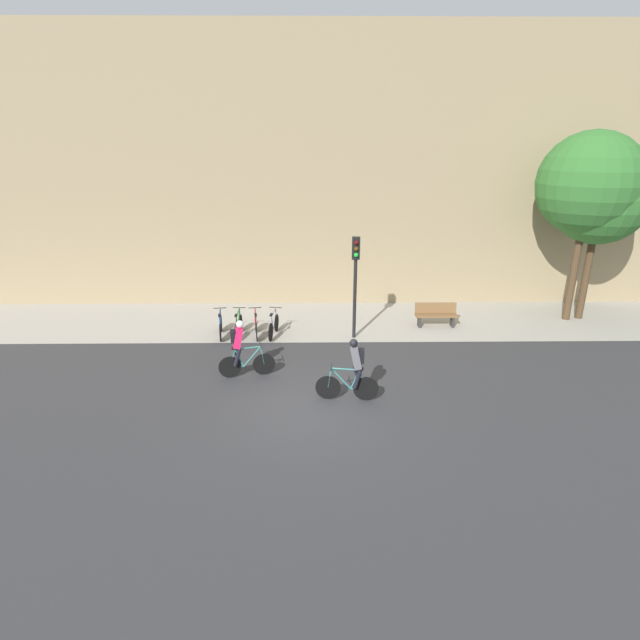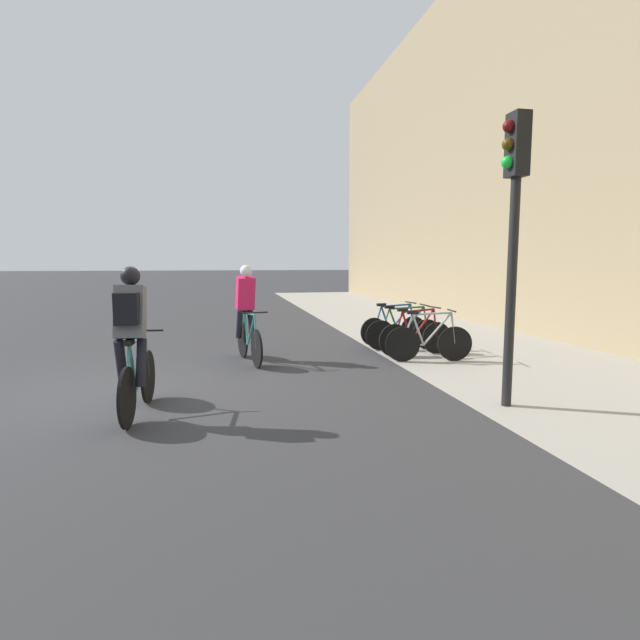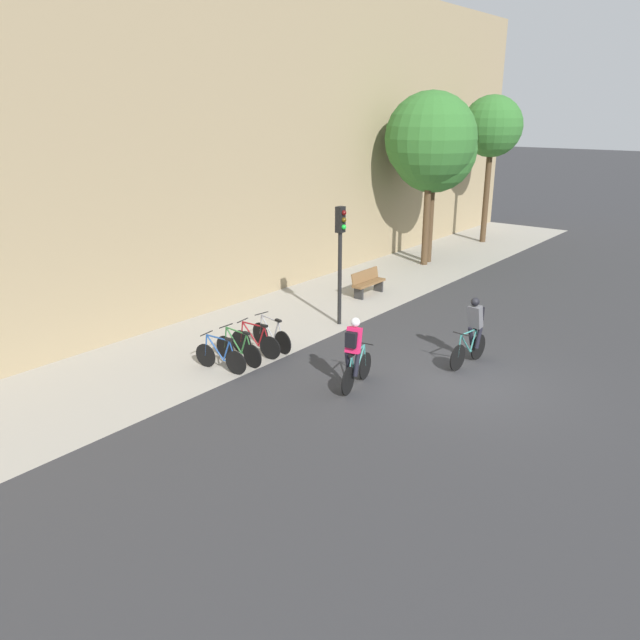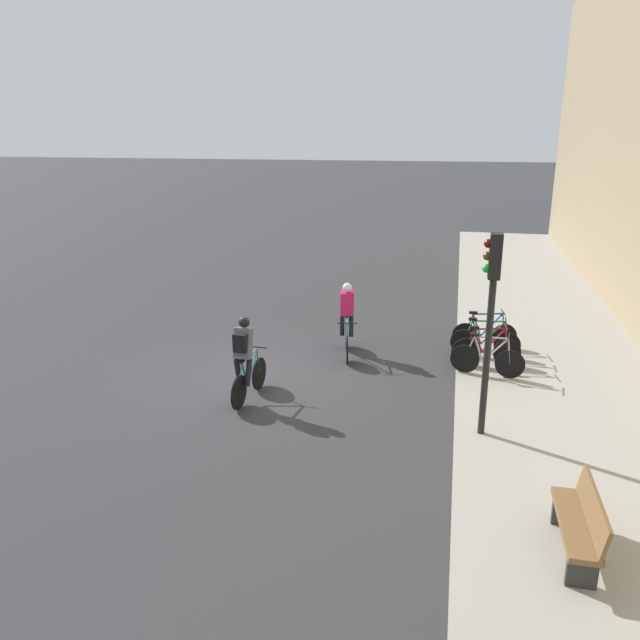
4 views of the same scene
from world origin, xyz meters
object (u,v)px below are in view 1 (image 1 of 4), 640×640
object	(u,v)px
parked_bike_2	(256,326)
parked_bike_3	(274,326)
cyclist_grey	(354,368)
parked_bike_0	(221,326)
cyclist_pink	(241,347)
parked_bike_1	(238,326)
bench	(436,314)
traffic_light_pole	(355,269)

from	to	relation	value
parked_bike_2	parked_bike_3	xyz separation A→B (m)	(0.63, -0.00, 0.00)
cyclist_grey	parked_bike_0	xyz separation A→B (m)	(-4.41, 4.76, -0.56)
cyclist_grey	cyclist_pink	bearing A→B (deg)	155.43
parked_bike_1	bench	world-z (taller)	parked_bike_1
cyclist_grey	parked_bike_2	xyz separation A→B (m)	(-3.14, 4.76, -0.56)
cyclist_pink	cyclist_grey	xyz separation A→B (m)	(3.21, -1.47, -0.00)
traffic_light_pole	parked_bike_2	bearing A→B (deg)	176.79
parked_bike_3	cyclist_pink	bearing A→B (deg)	-102.15
cyclist_grey	parked_bike_1	distance (m)	6.10
parked_bike_3	bench	distance (m)	6.15
cyclist_grey	traffic_light_pole	size ratio (longest dim) A/B	0.49
parked_bike_0	parked_bike_2	xyz separation A→B (m)	(1.27, 0.00, 0.01)
traffic_light_pole	bench	bearing A→B (deg)	19.42
cyclist_grey	bench	xyz separation A→B (m)	(3.57, 5.68, -0.48)
parked_bike_2	bench	world-z (taller)	parked_bike_2
parked_bike_0	parked_bike_3	size ratio (longest dim) A/B	0.98
cyclist_pink	parked_bike_2	distance (m)	3.33
parked_bike_1	traffic_light_pole	bearing A→B (deg)	-2.71
cyclist_pink	parked_bike_0	distance (m)	3.54
bench	cyclist_grey	bearing A→B (deg)	-122.13
parked_bike_1	parked_bike_2	bearing A→B (deg)	0.10
cyclist_grey	bench	distance (m)	6.73
parked_bike_1	bench	bearing A→B (deg)	7.20
cyclist_pink	cyclist_grey	world-z (taller)	cyclist_grey
parked_bike_2	parked_bike_3	size ratio (longest dim) A/B	0.98
cyclist_pink	traffic_light_pole	distance (m)	4.99
cyclist_pink	parked_bike_0	size ratio (longest dim) A/B	1.12
parked_bike_0	parked_bike_3	world-z (taller)	parked_bike_3
cyclist_pink	parked_bike_1	size ratio (longest dim) A/B	1.08
parked_bike_2	traffic_light_pole	world-z (taller)	traffic_light_pole
cyclist_grey	parked_bike_0	size ratio (longest dim) A/B	1.13
parked_bike_0	parked_bike_1	bearing A→B (deg)	-0.05
parked_bike_1	bench	xyz separation A→B (m)	(7.34, 0.93, 0.08)
cyclist_pink	cyclist_grey	bearing A→B (deg)	-24.57
cyclist_pink	traffic_light_pole	bearing A→B (deg)	40.69
cyclist_grey	parked_bike_1	size ratio (longest dim) A/B	1.08
parked_bike_2	parked_bike_0	bearing A→B (deg)	-179.97
parked_bike_0	parked_bike_2	size ratio (longest dim) A/B	1.00
parked_bike_3	parked_bike_0	bearing A→B (deg)	-179.99
cyclist_pink	cyclist_grey	distance (m)	3.53
parked_bike_0	parked_bike_2	distance (m)	1.27
parked_bike_1	parked_bike_2	xyz separation A→B (m)	(0.63, 0.00, 0.00)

